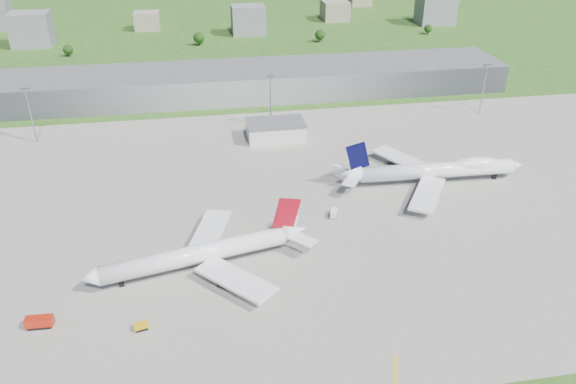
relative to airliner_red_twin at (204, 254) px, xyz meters
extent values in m
plane|color=#264E18|center=(26.73, 145.86, -5.17)|extent=(1400.00, 1400.00, 0.00)
cube|color=gray|center=(36.73, 35.86, -5.13)|extent=(360.00, 190.00, 0.08)
cube|color=gray|center=(26.73, 160.86, 2.33)|extent=(300.00, 42.00, 15.00)
cube|color=silver|center=(36.73, 95.86, -1.17)|extent=(26.00, 16.00, 8.00)
cylinder|color=gray|center=(-73.27, 110.86, 7.33)|extent=(0.70, 0.70, 25.00)
cube|color=gray|center=(-73.27, 110.86, 20.13)|extent=(3.50, 2.00, 1.20)
cylinder|color=gray|center=(36.73, 110.86, 7.33)|extent=(0.70, 0.70, 25.00)
cube|color=gray|center=(36.73, 110.86, 20.13)|extent=(3.50, 2.00, 1.20)
cylinder|color=gray|center=(146.73, 110.86, 7.33)|extent=(0.70, 0.70, 25.00)
cube|color=gray|center=(146.73, 110.86, 20.13)|extent=(3.50, 2.00, 1.20)
cylinder|color=white|center=(-2.63, -0.58, 0.29)|extent=(57.50, 18.19, 5.95)
cone|color=white|center=(-33.16, -7.30, 0.29)|extent=(6.13, 6.88, 5.95)
cone|color=white|center=(29.36, 6.46, 1.09)|extent=(9.03, 7.52, 5.95)
cube|color=maroon|center=(-4.57, -1.01, -1.55)|extent=(46.62, 12.53, 1.29)
cube|color=white|center=(8.65, -12.58, -1.49)|extent=(24.00, 25.07, 0.89)
cube|color=white|center=(2.57, 15.05, -1.49)|extent=(16.31, 27.30, 0.89)
cube|color=maroon|center=(26.93, 5.93, 8.23)|extent=(9.76, 2.61, 11.99)
cylinder|color=#38383D|center=(5.49, -9.46, -3.38)|extent=(6.01, 4.28, 3.18)
cylinder|color=#38383D|center=(1.01, 10.89, -3.38)|extent=(6.01, 4.28, 3.18)
cube|color=black|center=(4.15, -3.66, -3.92)|extent=(1.81, 1.50, 2.48)
cube|color=black|center=(2.23, 5.06, -3.92)|extent=(1.81, 1.50, 2.48)
cube|color=black|center=(-24.92, -5.49, -3.92)|extent=(1.81, 1.50, 2.48)
cylinder|color=white|center=(93.39, 41.57, 0.34)|extent=(62.26, 8.48, 6.21)
cone|color=white|center=(126.90, 40.33, 0.34)|extent=(5.23, 6.39, 6.21)
cone|color=white|center=(58.37, 42.85, 1.14)|extent=(8.23, 6.50, 6.21)
cube|color=#1C529C|center=(95.39, 41.49, -1.58)|extent=(50.96, 4.41, 1.30)
ellipsoid|color=white|center=(109.51, 40.97, 2.20)|extent=(20.08, 6.93, 5.59)
cube|color=white|center=(84.96, 57.08, -1.46)|extent=(21.03, 28.90, 0.90)
cube|color=white|center=(83.85, 26.71, -1.46)|extent=(22.48, 28.45, 0.90)
cube|color=black|center=(60.87, 42.76, 8.45)|extent=(9.98, 0.87, 12.10)
cylinder|color=#38383D|center=(88.52, 50.76, -3.36)|extent=(5.62, 3.40, 3.20)
cylinder|color=#38383D|center=(83.11, 60.98, -3.36)|extent=(5.62, 3.40, 3.20)
cylinder|color=#38383D|center=(87.86, 32.75, -3.36)|extent=(5.62, 3.40, 3.20)
cylinder|color=#38383D|center=(81.71, 22.96, -3.36)|extent=(5.62, 3.40, 3.20)
cube|color=black|center=(87.55, 46.29, -3.91)|extent=(1.64, 1.26, 2.50)
cube|color=black|center=(87.22, 37.28, -3.91)|extent=(1.64, 1.26, 2.50)
cube|color=black|center=(118.40, 40.65, -3.91)|extent=(1.64, 1.26, 2.50)
cube|color=#AC1D0C|center=(-45.09, -19.78, -3.29)|extent=(7.29, 2.92, 2.88)
cube|color=black|center=(-45.09, -19.78, -4.74)|extent=(6.21, 3.02, 0.70)
cube|color=orange|center=(-18.00, -25.32, -3.97)|extent=(4.18, 2.95, 1.52)
cube|color=black|center=(-18.00, -25.32, -4.74)|extent=(3.65, 2.93, 0.70)
cube|color=white|center=(47.03, 22.80, -3.65)|extent=(3.79, 5.37, 2.17)
cube|color=black|center=(47.03, 22.80, -4.74)|extent=(3.63, 4.72, 0.70)
cube|color=silver|center=(98.57, 46.94, -3.63)|extent=(5.35, 3.37, 2.20)
cube|color=black|center=(98.57, 46.94, -4.74)|extent=(4.66, 3.32, 0.70)
cube|color=slate|center=(-113.27, 295.86, 6.83)|extent=(28.00, 22.00, 24.00)
cube|color=gray|center=(-33.27, 335.86, 1.83)|extent=(20.00, 18.00, 14.00)
cube|color=slate|center=(46.73, 305.86, 5.83)|extent=(26.00, 20.00, 22.00)
cube|color=gray|center=(126.73, 345.86, 2.83)|extent=(22.00, 24.00, 16.00)
cube|color=slate|center=(206.73, 315.86, 8.83)|extent=(30.00, 22.00, 28.00)
cylinder|color=#382314|center=(-83.27, 260.86, -3.67)|extent=(0.70, 0.70, 3.00)
sphere|color=black|center=(-83.27, 260.86, -0.29)|extent=(6.75, 6.75, 6.75)
cylinder|color=#382314|center=(6.73, 275.86, -3.37)|extent=(0.70, 0.70, 3.60)
sphere|color=black|center=(6.73, 275.86, 0.68)|extent=(8.10, 8.10, 8.10)
cylinder|color=#382314|center=(96.73, 270.86, -3.47)|extent=(0.70, 0.70, 3.40)
sphere|color=black|center=(96.73, 270.86, 0.36)|extent=(7.65, 7.65, 7.65)
cylinder|color=#382314|center=(186.73, 280.86, -3.77)|extent=(0.70, 0.70, 2.80)
sphere|color=black|center=(186.73, 280.86, -0.62)|extent=(6.30, 6.30, 6.30)
camera|label=1|loc=(1.77, -144.89, 100.47)|focal=35.00mm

